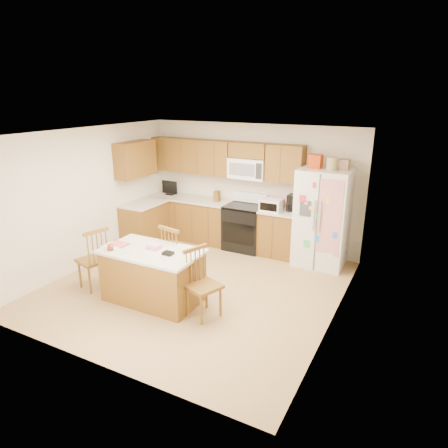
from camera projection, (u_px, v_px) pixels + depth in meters
The scene contains 9 objects.
ground at pixel (196, 286), 6.64m from camera, with size 4.50×4.50×0.00m, color #A8884F.
room_shell at pixel (194, 203), 6.19m from camera, with size 4.60×4.60×2.52m.
cabinetry at pixel (199, 201), 8.29m from camera, with size 3.36×1.56×2.15m.
stove at pixel (245, 226), 8.12m from camera, with size 0.76×0.65×1.13m.
refrigerator at pixel (322, 217), 7.24m from camera, with size 0.90×0.79×2.04m.
island at pixel (153, 275), 6.10m from camera, with size 1.52×0.89×0.92m.
windsor_chair_left at pixel (94, 260), 6.46m from camera, with size 0.53×0.55×1.04m.
windsor_chair_back at pixel (177, 258), 6.52m from camera, with size 0.53×0.51×1.06m.
windsor_chair_right at pixel (202, 285), 5.64m from camera, with size 0.54×0.56×1.02m.
Camera 1 is at (3.19, -5.08, 3.07)m, focal length 32.00 mm.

